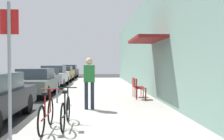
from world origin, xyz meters
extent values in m
plane|color=#2D2D30|center=(0.00, 0.00, 0.00)|extent=(60.00, 60.00, 0.00)
cube|color=#9E9B93|center=(2.25, 2.00, 0.06)|extent=(4.50, 32.00, 0.12)
cube|color=gray|center=(4.65, 2.00, 2.51)|extent=(0.30, 32.00, 5.01)
cube|color=maroon|center=(3.95, 1.25, 2.60)|extent=(1.10, 2.80, 0.12)
cylinder|color=black|center=(-0.31, -0.47, 0.32)|extent=(0.22, 0.64, 0.64)
cube|color=#47514C|center=(-1.10, 4.04, 0.60)|extent=(1.80, 4.40, 0.56)
cube|color=#333D47|center=(-1.10, 4.19, 1.13)|extent=(1.48, 2.11, 0.51)
cylinder|color=black|center=(-0.31, 5.41, 0.32)|extent=(0.22, 0.64, 0.64)
cylinder|color=black|center=(-1.89, 5.41, 0.32)|extent=(0.22, 0.64, 0.64)
cylinder|color=black|center=(-0.31, 2.68, 0.32)|extent=(0.22, 0.64, 0.64)
cylinder|color=black|center=(-1.89, 2.68, 0.32)|extent=(0.22, 0.64, 0.64)
cube|color=#B7B7BC|center=(-1.10, 9.46, 0.66)|extent=(1.80, 4.40, 0.67)
cube|color=#333D47|center=(-1.10, 9.61, 1.24)|extent=(1.48, 2.11, 0.50)
cylinder|color=black|center=(-0.31, 10.82, 0.32)|extent=(0.22, 0.64, 0.64)
cylinder|color=black|center=(-1.89, 10.82, 0.32)|extent=(0.22, 0.64, 0.64)
cylinder|color=black|center=(-0.31, 8.10, 0.32)|extent=(0.22, 0.64, 0.64)
cylinder|color=black|center=(-1.89, 8.10, 0.32)|extent=(0.22, 0.64, 0.64)
cube|color=#A58433|center=(-1.10, 14.75, 0.63)|extent=(1.80, 4.40, 0.63)
cube|color=#333D47|center=(-1.10, 14.90, 1.17)|extent=(1.48, 2.11, 0.44)
cylinder|color=black|center=(-0.31, 16.11, 0.32)|extent=(0.22, 0.64, 0.64)
cylinder|color=black|center=(-1.89, 16.11, 0.32)|extent=(0.22, 0.64, 0.64)
cylinder|color=black|center=(-0.31, 13.38, 0.32)|extent=(0.22, 0.64, 0.64)
cylinder|color=black|center=(-1.89, 13.38, 0.32)|extent=(0.22, 0.64, 0.64)
cube|color=#47514C|center=(-1.10, 20.44, 0.66)|extent=(1.80, 4.40, 0.67)
cube|color=#333D47|center=(-1.10, 20.59, 1.24)|extent=(1.48, 2.11, 0.49)
cylinder|color=black|center=(-0.31, 21.80, 0.32)|extent=(0.22, 0.64, 0.64)
cylinder|color=black|center=(-1.89, 21.80, 0.32)|extent=(0.22, 0.64, 0.64)
cylinder|color=black|center=(-0.31, 19.07, 0.32)|extent=(0.22, 0.64, 0.64)
cylinder|color=black|center=(-1.89, 19.07, 0.32)|extent=(0.22, 0.64, 0.64)
cylinder|color=slate|center=(0.45, 0.89, 0.67)|extent=(0.07, 0.07, 1.10)
cube|color=#383D42|center=(0.45, 0.89, 1.33)|extent=(0.12, 0.10, 0.22)
cylinder|color=gray|center=(0.40, -4.18, 1.42)|extent=(0.06, 0.06, 2.60)
cube|color=red|center=(0.40, -4.16, 2.37)|extent=(0.32, 0.02, 0.44)
torus|color=black|center=(1.21, -2.18, 0.45)|extent=(0.04, 0.66, 0.66)
torus|color=black|center=(1.21, -3.23, 0.45)|extent=(0.04, 0.66, 0.66)
cylinder|color=black|center=(1.21, -2.70, 0.45)|extent=(0.04, 1.05, 0.04)
cylinder|color=black|center=(1.21, -2.85, 0.70)|extent=(0.04, 0.04, 0.50)
cube|color=black|center=(1.21, -2.85, 0.97)|extent=(0.10, 0.20, 0.06)
cylinder|color=black|center=(1.21, -2.23, 0.73)|extent=(0.03, 0.03, 0.56)
cylinder|color=black|center=(1.21, -2.23, 1.01)|extent=(0.46, 0.03, 0.03)
torus|color=black|center=(0.81, -2.48, 0.45)|extent=(0.04, 0.66, 0.66)
torus|color=black|center=(0.81, -3.53, 0.45)|extent=(0.04, 0.66, 0.66)
cylinder|color=maroon|center=(0.81, -3.01, 0.45)|extent=(0.04, 1.05, 0.04)
cylinder|color=maroon|center=(0.81, -3.16, 0.70)|extent=(0.04, 0.04, 0.50)
cube|color=black|center=(0.81, -3.16, 0.97)|extent=(0.10, 0.20, 0.06)
cylinder|color=maroon|center=(0.81, -2.53, 0.73)|extent=(0.03, 0.03, 0.56)
cylinder|color=maroon|center=(0.81, -2.53, 1.01)|extent=(0.46, 0.03, 0.03)
cylinder|color=maroon|center=(4.07, 1.80, 0.34)|extent=(0.04, 0.04, 0.45)
cylinder|color=maroon|center=(3.98, 1.43, 0.34)|extent=(0.04, 0.04, 0.45)
cylinder|color=maroon|center=(3.70, 1.89, 0.34)|extent=(0.04, 0.04, 0.45)
cylinder|color=maroon|center=(3.61, 1.52, 0.34)|extent=(0.04, 0.04, 0.45)
cube|color=maroon|center=(3.84, 1.66, 0.59)|extent=(0.53, 0.53, 0.03)
cube|color=maroon|center=(3.64, 1.71, 0.79)|extent=(0.14, 0.43, 0.40)
cylinder|color=maroon|center=(4.02, 2.64, 0.34)|extent=(0.04, 0.04, 0.45)
cylinder|color=maroon|center=(4.05, 2.26, 0.34)|extent=(0.04, 0.04, 0.45)
cylinder|color=maroon|center=(3.64, 2.61, 0.34)|extent=(0.04, 0.04, 0.45)
cylinder|color=maroon|center=(3.67, 2.23, 0.34)|extent=(0.04, 0.04, 0.45)
cube|color=maroon|center=(3.84, 2.44, 0.59)|extent=(0.47, 0.47, 0.03)
cube|color=maroon|center=(3.64, 2.42, 0.79)|extent=(0.06, 0.44, 0.40)
cylinder|color=#232838|center=(1.61, -0.49, 0.57)|extent=(0.12, 0.12, 0.90)
cylinder|color=#232838|center=(1.81, -0.49, 0.57)|extent=(0.12, 0.12, 0.90)
cube|color=#267233|center=(1.71, -0.49, 1.30)|extent=(0.36, 0.22, 0.56)
sphere|color=tan|center=(1.71, -0.49, 1.71)|extent=(0.22, 0.22, 0.22)
camera|label=1|loc=(1.93, -8.69, 1.63)|focal=39.86mm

